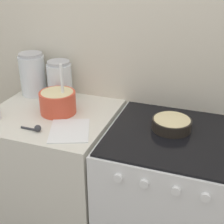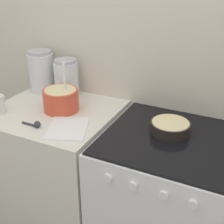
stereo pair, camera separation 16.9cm
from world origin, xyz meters
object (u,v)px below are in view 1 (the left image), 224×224
at_px(stove, 167,202).
at_px(baking_pan, 172,124).
at_px(mixing_bowl, 58,101).
at_px(storage_jar_left, 33,77).
at_px(storage_jar_middle, 60,82).

xyz_separation_m(stove, baking_pan, (-0.02, 0.05, 0.47)).
height_order(stove, mixing_bowl, mixing_bowl).
height_order(baking_pan, storage_jar_left, storage_jar_left).
xyz_separation_m(mixing_bowl, storage_jar_middle, (-0.09, 0.20, 0.03)).
bearing_deg(mixing_bowl, baking_pan, 1.84).
xyz_separation_m(baking_pan, storage_jar_middle, (-0.73, 0.17, 0.07)).
bearing_deg(mixing_bowl, storage_jar_middle, 114.25).
relative_size(stove, storage_jar_middle, 3.68).
relative_size(mixing_bowl, storage_jar_middle, 1.22).
height_order(baking_pan, storage_jar_middle, storage_jar_middle).
xyz_separation_m(storage_jar_left, storage_jar_middle, (0.19, 0.00, -0.01)).
relative_size(stove, baking_pan, 4.34).
relative_size(stove, storage_jar_left, 3.25).
height_order(stove, baking_pan, baking_pan).
height_order(mixing_bowl, storage_jar_left, mixing_bowl).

